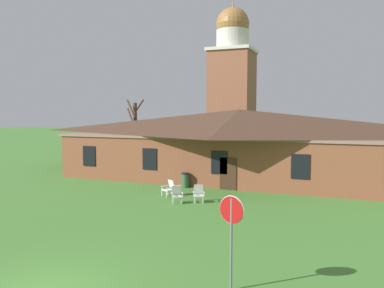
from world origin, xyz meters
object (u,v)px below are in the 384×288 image
lawn_chair_near_door (177,194)px  lawn_chair_by_porch (169,188)px  trash_bin (185,180)px  stop_sign (231,223)px  lawn_chair_left_end (199,193)px

lawn_chair_near_door → lawn_chair_by_porch: bearing=128.5°
lawn_chair_by_porch → trash_bin: (-0.13, 2.83, -0.00)m
lawn_chair_near_door → stop_sign: bearing=-57.6°
lawn_chair_by_porch → trash_bin: trash_bin is taller
stop_sign → lawn_chair_left_end: stop_sign is taller
lawn_chair_near_door → trash_bin: (-1.28, 4.29, -0.00)m
stop_sign → trash_bin: size_ratio=2.75×
lawn_chair_by_porch → lawn_chair_left_end: size_ratio=1.00×
stop_sign → lawn_chair_near_door: stop_sign is taller
lawn_chair_by_porch → lawn_chair_near_door: 1.86m
trash_bin → lawn_chair_by_porch: bearing=-87.4°
stop_sign → lawn_chair_by_porch: (-6.88, 10.48, -1.42)m
lawn_chair_near_door → lawn_chair_left_end: (1.05, 0.66, 0.00)m
stop_sign → trash_bin: stop_sign is taller
lawn_chair_by_porch → lawn_chair_near_door: size_ratio=1.00×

